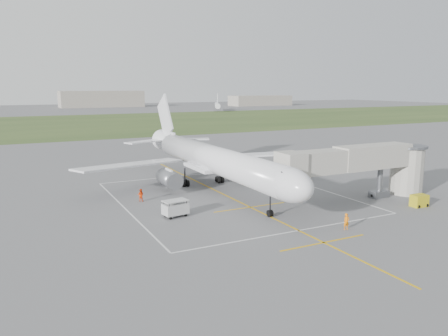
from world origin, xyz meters
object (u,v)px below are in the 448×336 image
airliner (213,160)px  jet_bridge (368,164)px  baggage_cart (175,208)px  ramp_worker_wing (141,195)px  ramp_worker_nose (346,221)px  gpu_unit (419,201)px

airliner → jet_bridge: 21.22m
baggage_cart → ramp_worker_wing: size_ratio=1.82×
baggage_cart → ramp_worker_nose: size_ratio=1.75×
ramp_worker_wing → ramp_worker_nose: bearing=163.4°
gpu_unit → ramp_worker_nose: 14.52m
jet_bridge → baggage_cart: bearing=171.3°
airliner → ramp_worker_nose: size_ratio=27.28×
jet_bridge → gpu_unit: size_ratio=11.31×
jet_bridge → baggage_cart: size_ratio=7.80×
gpu_unit → baggage_cart: bearing=164.1°
airliner → gpu_unit: (18.93, -19.91, -3.65)m
jet_bridge → ramp_worker_wing: size_ratio=14.18×
baggage_cart → ramp_worker_wing: (-1.61, 8.53, -0.17)m
baggage_cart → jet_bridge: bearing=-17.5°
ramp_worker_nose → ramp_worker_wing: ramp_worker_nose is taller
ramp_worker_wing → gpu_unit: bearing=-174.9°
ramp_worker_wing → jet_bridge: bearing=-168.7°
jet_bridge → gpu_unit: bearing=-60.4°
airliner → ramp_worker_nose: bearing=-78.4°
gpu_unit → ramp_worker_nose: size_ratio=1.21×
airliner → ramp_worker_nose: 23.40m
jet_bridge → airliner: bearing=137.8°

